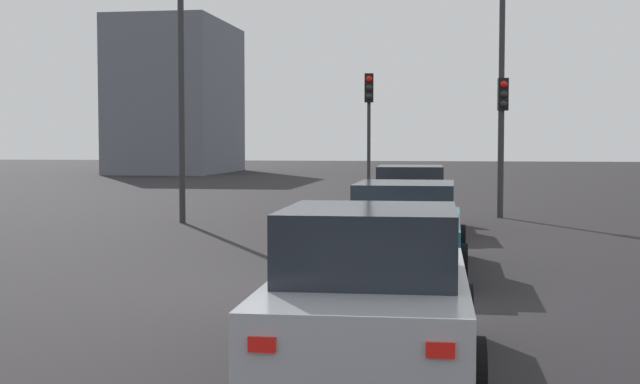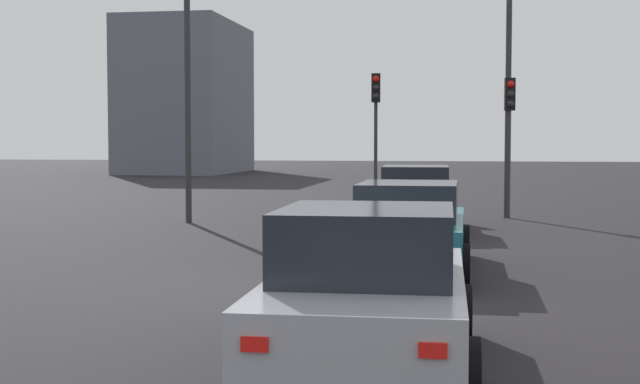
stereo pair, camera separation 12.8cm
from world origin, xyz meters
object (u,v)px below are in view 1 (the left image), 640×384
at_px(car_maroon_left_lead, 410,199).
at_px(street_lamp_kerbside, 181,61).
at_px(car_silver_left_third, 371,294).
at_px(car_teal_left_second, 406,228).
at_px(traffic_light_near_right, 503,117).
at_px(street_lamp_far, 502,61).
at_px(traffic_light_near_left, 369,112).

xyz_separation_m(car_maroon_left_lead, street_lamp_kerbside, (0.97, 6.01, 3.48)).
bearing_deg(street_lamp_kerbside, car_silver_left_third, -155.89).
height_order(car_teal_left_second, traffic_light_near_right, traffic_light_near_right).
distance_m(car_maroon_left_lead, street_lamp_far, 5.73).
height_order(car_teal_left_second, car_silver_left_third, car_silver_left_third).
distance_m(car_teal_left_second, traffic_light_near_right, 10.86).
bearing_deg(street_lamp_kerbside, street_lamp_far, -71.30).
bearing_deg(traffic_light_near_right, street_lamp_kerbside, -78.83).
height_order(car_teal_left_second, street_lamp_kerbside, street_lamp_kerbside).
xyz_separation_m(car_maroon_left_lead, car_silver_left_third, (-13.18, -0.32, -0.00)).
height_order(car_teal_left_second, traffic_light_near_left, traffic_light_near_left).
height_order(traffic_light_near_left, traffic_light_near_right, traffic_light_near_left).
relative_size(car_maroon_left_lead, traffic_light_near_left, 1.11).
bearing_deg(traffic_light_near_left, traffic_light_near_right, 52.20).
bearing_deg(street_lamp_kerbside, traffic_light_near_left, -39.57).
distance_m(traffic_light_near_left, street_lamp_far, 4.85).
distance_m(traffic_light_near_left, street_lamp_kerbside, 7.00).
bearing_deg(car_teal_left_second, car_maroon_left_lead, 2.33).
bearing_deg(street_lamp_kerbside, car_maroon_left_lead, -99.13).
xyz_separation_m(car_maroon_left_lead, car_teal_left_second, (-6.69, -0.27, -0.03)).
height_order(car_maroon_left_lead, traffic_light_near_left, traffic_light_near_left).
bearing_deg(traffic_light_near_left, car_teal_left_second, 2.79).
xyz_separation_m(car_maroon_left_lead, street_lamp_far, (3.79, -2.32, 3.62)).
distance_m(car_maroon_left_lead, street_lamp_kerbside, 7.02).
xyz_separation_m(traffic_light_near_right, street_lamp_far, (0.03, 0.05, 1.56)).
bearing_deg(car_teal_left_second, traffic_light_near_left, 8.31).
distance_m(traffic_light_near_right, street_lamp_kerbside, 8.95).
bearing_deg(traffic_light_near_right, car_silver_left_third, -14.18).
height_order(traffic_light_near_left, street_lamp_kerbside, street_lamp_kerbside).
xyz_separation_m(car_silver_left_third, traffic_light_near_right, (16.94, -2.05, 2.06)).
bearing_deg(traffic_light_near_right, car_teal_left_second, -18.61).
distance_m(street_lamp_kerbside, street_lamp_far, 8.80).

